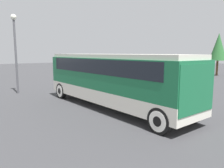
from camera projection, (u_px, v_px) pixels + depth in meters
The scene contains 6 objects.
ground_plane at pixel (112, 108), 12.96m from camera, with size 120.00×120.00×0.00m, color #38383A.
tour_bus at pixel (113, 76), 12.61m from camera, with size 10.77×2.65×3.15m.
parked_car_near at pixel (152, 79), 21.45m from camera, with size 4.41×1.79×1.45m.
parked_car_mid at pixel (137, 84), 17.90m from camera, with size 4.20×1.84×1.45m.
lamp_post at pixel (15, 43), 16.97m from camera, with size 0.44×0.44×6.17m.
tree_right at pixel (218, 47), 30.84m from camera, with size 2.28×2.28×5.99m.
Camera 1 is at (9.88, -7.87, 3.22)m, focal length 35.00 mm.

